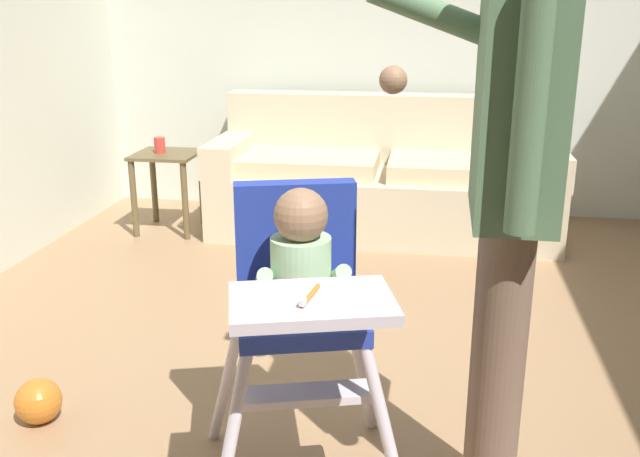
{
  "coord_description": "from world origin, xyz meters",
  "views": [
    {
      "loc": [
        0.14,
        -2.31,
        1.43
      ],
      "look_at": [
        -0.17,
        -0.33,
        0.79
      ],
      "focal_mm": 39.71,
      "sensor_mm": 36.0,
      "label": 1
    }
  ],
  "objects_px": {
    "side_table": "(168,174)",
    "sippy_cup": "(160,145)",
    "high_chair": "(300,285)",
    "adult_standing": "(509,189)",
    "toy_ball": "(38,401)",
    "couch": "(385,181)",
    "toy_ball_second": "(505,324)"
  },
  "relations": [
    {
      "from": "toy_ball_second",
      "to": "side_table",
      "type": "distance_m",
      "value": 2.46
    },
    {
      "from": "toy_ball_second",
      "to": "sippy_cup",
      "type": "height_order",
      "value": "sippy_cup"
    },
    {
      "from": "toy_ball",
      "to": "toy_ball_second",
      "type": "height_order",
      "value": "toy_ball"
    },
    {
      "from": "couch",
      "to": "toy_ball",
      "type": "bearing_deg",
      "value": -22.95
    },
    {
      "from": "couch",
      "to": "toy_ball_second",
      "type": "xyz_separation_m",
      "value": [
        0.65,
        -1.57,
        -0.26
      ]
    },
    {
      "from": "adult_standing",
      "to": "high_chair",
      "type": "bearing_deg",
      "value": -0.16
    },
    {
      "from": "high_chair",
      "to": "sippy_cup",
      "type": "height_order",
      "value": "high_chair"
    },
    {
      "from": "adult_standing",
      "to": "toy_ball",
      "type": "relative_size",
      "value": 10.48
    },
    {
      "from": "toy_ball",
      "to": "side_table",
      "type": "xyz_separation_m",
      "value": [
        -0.34,
        2.25,
        0.3
      ]
    },
    {
      "from": "toy_ball",
      "to": "side_table",
      "type": "relative_size",
      "value": 0.31
    },
    {
      "from": "toy_ball",
      "to": "adult_standing",
      "type": "bearing_deg",
      "value": -7.39
    },
    {
      "from": "high_chair",
      "to": "toy_ball",
      "type": "xyz_separation_m",
      "value": [
        -0.99,
        0.19,
        -0.58
      ]
    },
    {
      "from": "adult_standing",
      "to": "toy_ball_second",
      "type": "distance_m",
      "value": 1.45
    },
    {
      "from": "toy_ball_second",
      "to": "couch",
      "type": "bearing_deg",
      "value": 112.35
    },
    {
      "from": "couch",
      "to": "sippy_cup",
      "type": "distance_m",
      "value": 1.48
    },
    {
      "from": "high_chair",
      "to": "toy_ball",
      "type": "distance_m",
      "value": 1.16
    },
    {
      "from": "adult_standing",
      "to": "toy_ball_second",
      "type": "relative_size",
      "value": 11.43
    },
    {
      "from": "couch",
      "to": "sippy_cup",
      "type": "bearing_deg",
      "value": -80.29
    },
    {
      "from": "couch",
      "to": "side_table",
      "type": "height_order",
      "value": "couch"
    },
    {
      "from": "high_chair",
      "to": "adult_standing",
      "type": "height_order",
      "value": "adult_standing"
    },
    {
      "from": "side_table",
      "to": "high_chair",
      "type": "bearing_deg",
      "value": -61.38
    },
    {
      "from": "sippy_cup",
      "to": "toy_ball_second",
      "type": "bearing_deg",
      "value": -32.45
    },
    {
      "from": "high_chair",
      "to": "adult_standing",
      "type": "xyz_separation_m",
      "value": [
        0.55,
        -0.01,
        0.31
      ]
    },
    {
      "from": "couch",
      "to": "side_table",
      "type": "xyz_separation_m",
      "value": [
        -1.4,
        -0.25,
        0.05
      ]
    },
    {
      "from": "toy_ball",
      "to": "sippy_cup",
      "type": "relative_size",
      "value": 1.63
    },
    {
      "from": "adult_standing",
      "to": "sippy_cup",
      "type": "relative_size",
      "value": 17.12
    },
    {
      "from": "toy_ball_second",
      "to": "sippy_cup",
      "type": "relative_size",
      "value": 1.5
    },
    {
      "from": "toy_ball_second",
      "to": "toy_ball",
      "type": "bearing_deg",
      "value": -151.53
    },
    {
      "from": "toy_ball",
      "to": "sippy_cup",
      "type": "xyz_separation_m",
      "value": [
        -0.38,
        2.25,
        0.49
      ]
    },
    {
      "from": "side_table",
      "to": "sippy_cup",
      "type": "bearing_deg",
      "value": 180.0
    },
    {
      "from": "toy_ball",
      "to": "toy_ball_second",
      "type": "distance_m",
      "value": 1.94
    },
    {
      "from": "adult_standing",
      "to": "toy_ball",
      "type": "distance_m",
      "value": 1.79
    }
  ]
}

